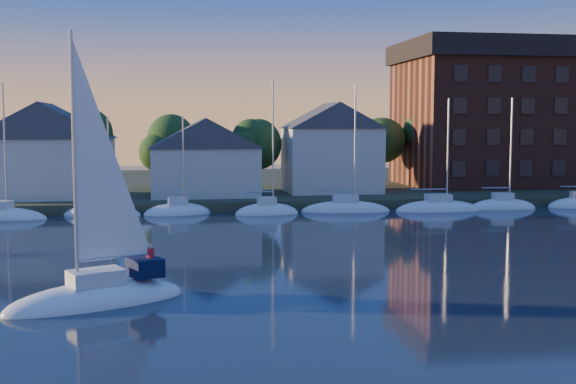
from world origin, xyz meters
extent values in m
cube|color=#2F3720|center=(0.00, 75.00, 0.00)|extent=(160.00, 50.00, 2.00)
cube|color=brown|center=(0.00, 52.00, 0.00)|extent=(120.00, 3.00, 1.00)
cube|color=beige|center=(-22.00, 58.00, 4.00)|extent=(13.00, 9.00, 6.00)
cube|color=beige|center=(-6.00, 57.00, 3.50)|extent=(11.00, 8.00, 5.00)
cube|color=beige|center=(8.00, 59.00, 4.50)|extent=(10.00, 8.00, 7.00)
cube|color=brown|center=(34.00, 65.00, 8.50)|extent=(30.00, 16.00, 15.00)
cube|color=black|center=(34.00, 65.00, 17.20)|extent=(31.00, 17.00, 2.40)
cylinder|color=#372519|center=(-26.00, 63.00, 2.75)|extent=(0.50, 0.50, 3.50)
sphere|color=#1B3B15|center=(-26.00, 63.00, 7.20)|extent=(5.40, 5.40, 5.40)
cylinder|color=#372519|center=(-18.00, 63.00, 2.75)|extent=(0.50, 0.50, 3.50)
sphere|color=#1B3B15|center=(-18.00, 63.00, 7.20)|extent=(5.40, 5.40, 5.40)
cylinder|color=#372519|center=(-10.00, 63.00, 2.75)|extent=(0.50, 0.50, 3.50)
sphere|color=#1B3B15|center=(-10.00, 63.00, 7.20)|extent=(5.40, 5.40, 5.40)
cylinder|color=#372519|center=(-2.00, 63.00, 2.75)|extent=(0.50, 0.50, 3.50)
sphere|color=#1B3B15|center=(-2.00, 63.00, 7.20)|extent=(5.40, 5.40, 5.40)
cylinder|color=#372519|center=(6.00, 63.00, 2.75)|extent=(0.50, 0.50, 3.50)
sphere|color=#1B3B15|center=(6.00, 63.00, 7.20)|extent=(5.40, 5.40, 5.40)
cylinder|color=#372519|center=(14.00, 63.00, 2.75)|extent=(0.50, 0.50, 3.50)
sphere|color=#1B3B15|center=(14.00, 63.00, 7.20)|extent=(5.40, 5.40, 5.40)
cylinder|color=#372519|center=(22.00, 63.00, 2.75)|extent=(0.50, 0.50, 3.50)
sphere|color=#1B3B15|center=(22.00, 63.00, 7.20)|extent=(5.40, 5.40, 5.40)
cylinder|color=#372519|center=(30.00, 63.00, 2.75)|extent=(0.50, 0.50, 3.50)
sphere|color=#1B3B15|center=(30.00, 63.00, 7.20)|extent=(5.40, 5.40, 5.40)
cylinder|color=#372519|center=(38.00, 63.00, 2.75)|extent=(0.50, 0.50, 3.50)
sphere|color=#1B3B15|center=(38.00, 63.00, 7.20)|extent=(5.40, 5.40, 5.40)
ellipsoid|color=white|center=(-24.00, 49.00, 0.00)|extent=(7.50, 2.40, 2.20)
cube|color=silver|center=(-24.00, 49.00, 1.30)|extent=(2.10, 1.32, 0.70)
cylinder|color=#A5A8AD|center=(-23.25, 49.00, 5.95)|extent=(0.16, 0.16, 10.00)
ellipsoid|color=white|center=(-16.00, 49.00, 0.00)|extent=(7.50, 2.40, 2.20)
cube|color=silver|center=(-16.00, 49.00, 1.30)|extent=(2.10, 1.32, 0.70)
cylinder|color=#A5A8AD|center=(-15.25, 49.00, 5.95)|extent=(0.16, 0.16, 10.00)
cylinder|color=#A5A8AD|center=(-16.82, 49.00, 2.15)|extent=(3.15, 0.12, 0.12)
ellipsoid|color=white|center=(-8.00, 49.00, 0.00)|extent=(7.50, 2.40, 2.20)
cube|color=silver|center=(-8.00, 49.00, 1.30)|extent=(2.10, 1.32, 0.70)
cylinder|color=#A5A8AD|center=(-7.25, 49.00, 5.95)|extent=(0.16, 0.16, 10.00)
cylinder|color=#A5A8AD|center=(-8.82, 49.00, 2.15)|extent=(3.15, 0.12, 0.12)
ellipsoid|color=white|center=(0.00, 49.00, 0.00)|extent=(7.50, 2.40, 2.20)
cube|color=silver|center=(0.00, 49.00, 1.30)|extent=(2.10, 1.32, 0.70)
cylinder|color=#A5A8AD|center=(0.75, 49.00, 5.95)|extent=(0.16, 0.16, 10.00)
cylinder|color=#A5A8AD|center=(-0.82, 49.00, 2.15)|extent=(3.15, 0.12, 0.12)
ellipsoid|color=white|center=(8.00, 49.00, 0.00)|extent=(7.50, 2.40, 2.20)
cube|color=silver|center=(8.00, 49.00, 1.30)|extent=(2.10, 1.32, 0.70)
cylinder|color=#A5A8AD|center=(8.75, 49.00, 5.95)|extent=(0.16, 0.16, 10.00)
cylinder|color=#A5A8AD|center=(7.17, 49.00, 2.15)|extent=(3.15, 0.12, 0.12)
ellipsoid|color=white|center=(16.00, 49.00, 0.00)|extent=(7.50, 2.40, 2.20)
cube|color=silver|center=(16.00, 49.00, 1.30)|extent=(2.10, 1.32, 0.70)
cylinder|color=#A5A8AD|center=(16.75, 49.00, 5.95)|extent=(0.16, 0.16, 10.00)
cylinder|color=#A5A8AD|center=(15.18, 49.00, 2.15)|extent=(3.15, 0.12, 0.12)
ellipsoid|color=white|center=(24.00, 49.00, 0.00)|extent=(7.50, 2.40, 2.20)
cube|color=silver|center=(24.00, 49.00, 1.30)|extent=(2.10, 1.32, 0.70)
cylinder|color=#A5A8AD|center=(24.75, 49.00, 5.95)|extent=(0.16, 0.16, 10.00)
cylinder|color=#A5A8AD|center=(23.18, 49.00, 2.15)|extent=(3.15, 0.12, 0.12)
cylinder|color=#A5A8AD|center=(31.18, 49.00, 2.15)|extent=(3.15, 0.12, 0.12)
ellipsoid|color=white|center=(-13.17, 15.91, 0.00)|extent=(9.23, 6.31, 2.20)
cube|color=silver|center=(-13.17, 15.91, 1.30)|extent=(2.91, 2.47, 0.70)
cylinder|color=#A5A8AD|center=(-13.98, 15.54, 6.85)|extent=(0.16, 0.16, 11.81)
cylinder|color=#A5A8AD|center=(-12.29, 16.32, 2.15)|extent=(3.42, 1.67, 0.12)
cube|color=black|center=(-10.92, 16.95, 1.50)|extent=(1.99, 2.14, 0.90)
camera|label=1|loc=(-9.67, -18.69, 8.56)|focal=45.00mm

